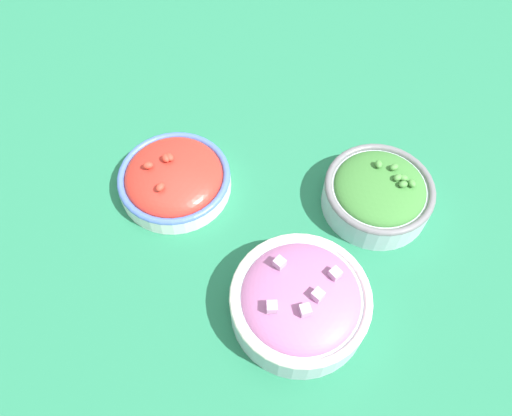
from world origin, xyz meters
name	(u,v)px	position (x,y,z in m)	size (l,w,h in m)	color
ground_plane	(256,218)	(0.00, 0.00, 0.00)	(3.00, 3.00, 0.00)	#23704C
bowl_cherry_tomatoes	(174,178)	(0.15, 0.02, 0.02)	(0.19, 0.19, 0.07)	white
bowl_broccoli	(378,192)	(-0.16, -0.12, 0.04)	(0.18, 0.18, 0.08)	#B2C1CC
bowl_red_onion	(300,301)	(-0.13, 0.11, 0.04)	(0.20, 0.20, 0.09)	#B2C1CC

